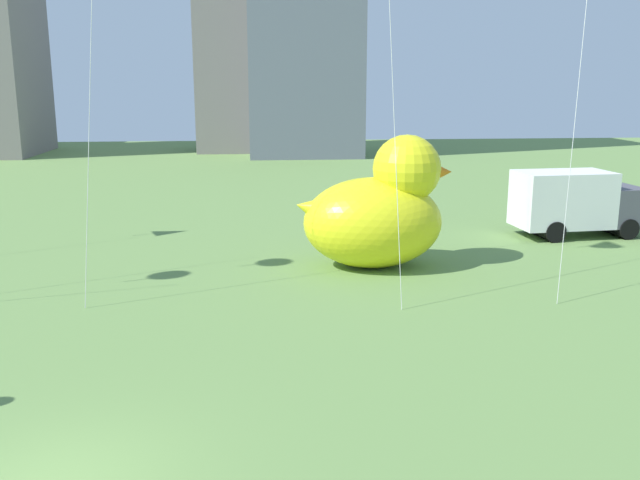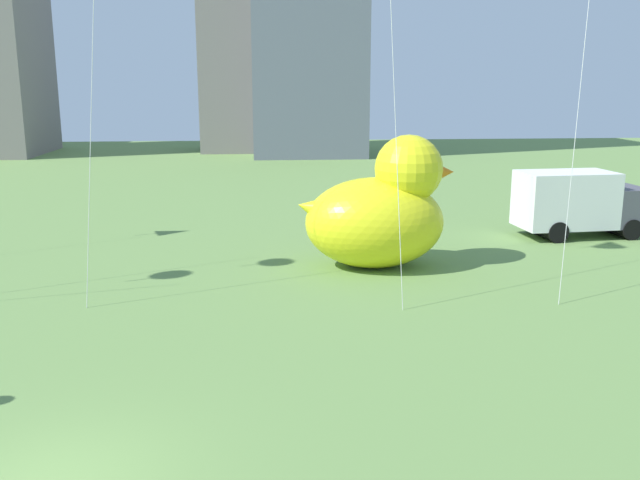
{
  "view_description": "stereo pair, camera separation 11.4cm",
  "coord_description": "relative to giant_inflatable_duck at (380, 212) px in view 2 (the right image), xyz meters",
  "views": [
    {
      "loc": [
        3.59,
        -10.71,
        6.64
      ],
      "look_at": [
        5.02,
        5.03,
        3.02
      ],
      "focal_mm": 39.05,
      "sensor_mm": 36.0,
      "label": 1
    },
    {
      "loc": [
        3.7,
        -10.72,
        6.64
      ],
      "look_at": [
        5.02,
        5.03,
        3.02
      ],
      "focal_mm": 39.05,
      "sensor_mm": 36.0,
      "label": 2
    }
  ],
  "objects": [
    {
      "name": "box_truck",
      "position": [
        9.46,
        4.33,
        -0.61
      ],
      "size": [
        5.71,
        2.75,
        2.85
      ],
      "color": "white",
      "rests_on": "ground"
    },
    {
      "name": "giant_inflatable_duck",
      "position": [
        0.0,
        0.0,
        0.0
      ],
      "size": [
        5.79,
        3.72,
        4.8
      ],
      "color": "yellow",
      "rests_on": "ground"
    }
  ]
}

